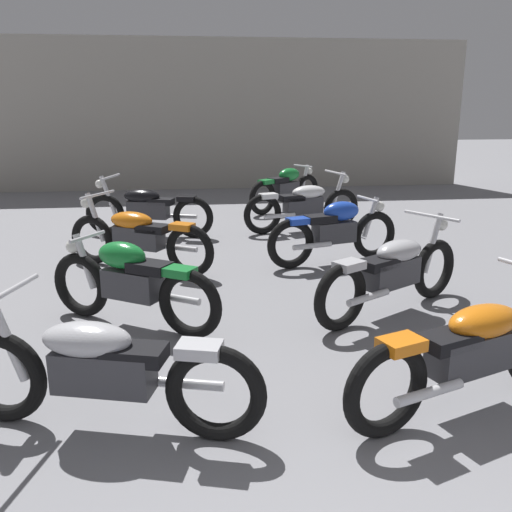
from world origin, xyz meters
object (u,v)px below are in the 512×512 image
at_px(motorcycle_left_row_4, 147,209).
at_px(motorcycle_left_row_2, 131,282).
at_px(motorcycle_left_row_3, 138,236).
at_px(motorcycle_right_row_3, 335,230).
at_px(motorcycle_right_row_5, 286,188).
at_px(motorcycle_right_row_4, 304,204).
at_px(motorcycle_left_row_1, 102,368).
at_px(motorcycle_right_row_2, 393,271).
at_px(motorcycle_right_row_1, 472,350).

bearing_deg(motorcycle_left_row_4, motorcycle_left_row_2, -88.63).
xyz_separation_m(motorcycle_left_row_3, motorcycle_right_row_3, (2.61, -0.02, 0.01)).
bearing_deg(motorcycle_left_row_3, motorcycle_right_row_5, 55.52).
bearing_deg(motorcycle_left_row_2, motorcycle_left_row_4, 91.37).
xyz_separation_m(motorcycle_left_row_4, motorcycle_right_row_5, (2.61, 1.88, 0.01)).
distance_m(motorcycle_left_row_3, motorcycle_left_row_4, 1.92).
distance_m(motorcycle_left_row_4, motorcycle_right_row_4, 2.61).
distance_m(motorcycle_left_row_2, motorcycle_right_row_4, 4.68).
height_order(motorcycle_left_row_3, motorcycle_right_row_5, motorcycle_left_row_3).
relative_size(motorcycle_left_row_1, motorcycle_right_row_2, 1.11).
bearing_deg(motorcycle_right_row_1, motorcycle_right_row_3, 90.08).
xyz_separation_m(motorcycle_left_row_1, motorcycle_right_row_2, (2.67, 1.86, 0.00)).
xyz_separation_m(motorcycle_right_row_1, motorcycle_right_row_5, (-0.01, 7.58, 0.01)).
relative_size(motorcycle_left_row_3, motorcycle_left_row_4, 0.92).
distance_m(motorcycle_left_row_2, motorcycle_left_row_4, 3.86).
distance_m(motorcycle_left_row_2, motorcycle_right_row_3, 3.17).
xyz_separation_m(motorcycle_right_row_3, motorcycle_right_row_5, (-0.00, 3.82, 0.00)).
distance_m(motorcycle_left_row_4, motorcycle_right_row_3, 3.25).
distance_m(motorcycle_left_row_3, motorcycle_right_row_4, 3.29).
distance_m(motorcycle_left_row_3, motorcycle_right_row_3, 2.61).
xyz_separation_m(motorcycle_left_row_1, motorcycle_right_row_3, (2.55, 3.73, 0.01)).
height_order(motorcycle_left_row_2, motorcycle_left_row_4, motorcycle_left_row_4).
relative_size(motorcycle_left_row_4, motorcycle_right_row_3, 1.10).
relative_size(motorcycle_right_row_4, motorcycle_right_row_5, 1.29).
bearing_deg(motorcycle_right_row_5, motorcycle_left_row_3, -124.48).
relative_size(motorcycle_left_row_3, motorcycle_right_row_3, 1.01).
height_order(motorcycle_left_row_2, motorcycle_right_row_3, same).
relative_size(motorcycle_right_row_3, motorcycle_right_row_4, 0.91).
distance_m(motorcycle_right_row_2, motorcycle_right_row_3, 1.87).
bearing_deg(motorcycle_left_row_1, motorcycle_left_row_3, 90.99).
bearing_deg(motorcycle_right_row_3, motorcycle_right_row_4, 90.16).
bearing_deg(motorcycle_right_row_5, motorcycle_right_row_4, -90.18).
distance_m(motorcycle_left_row_2, motorcycle_right_row_2, 2.64).
relative_size(motorcycle_left_row_3, motorcycle_right_row_5, 1.18).
distance_m(motorcycle_left_row_4, motorcycle_right_row_1, 6.27).
xyz_separation_m(motorcycle_right_row_1, motorcycle_right_row_3, (-0.01, 3.76, 0.01)).
distance_m(motorcycle_left_row_3, motorcycle_right_row_2, 3.32).
xyz_separation_m(motorcycle_right_row_4, motorcycle_right_row_5, (0.01, 1.79, 0.01)).
xyz_separation_m(motorcycle_left_row_4, motorcycle_right_row_3, (2.62, -1.93, 0.01)).
bearing_deg(motorcycle_right_row_1, motorcycle_right_row_4, 90.11).
bearing_deg(motorcycle_left_row_1, motorcycle_right_row_5, 71.35).
relative_size(motorcycle_left_row_2, motorcycle_right_row_3, 0.90).
bearing_deg(motorcycle_left_row_2, motorcycle_right_row_3, 37.32).
height_order(motorcycle_left_row_1, motorcycle_left_row_2, motorcycle_left_row_1).
bearing_deg(motorcycle_right_row_2, motorcycle_left_row_2, -178.84).
relative_size(motorcycle_left_row_2, motorcycle_left_row_4, 0.82).
height_order(motorcycle_left_row_1, motorcycle_right_row_1, same).
bearing_deg(motorcycle_right_row_3, motorcycle_left_row_3, 179.65).
relative_size(motorcycle_left_row_1, motorcycle_right_row_3, 1.10).
distance_m(motorcycle_right_row_1, motorcycle_right_row_4, 5.79).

